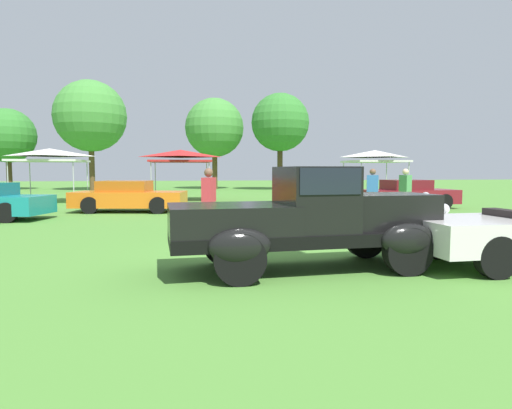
# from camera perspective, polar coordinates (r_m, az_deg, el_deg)

# --- Properties ---
(ground_plane) EXTENTS (120.00, 120.00, 0.00)m
(ground_plane) POSITION_cam_1_polar(r_m,az_deg,el_deg) (7.90, 4.61, -7.52)
(ground_plane) COLOR #4C8433
(feature_pickup_truck) EXTENTS (4.63, 2.06, 1.70)m
(feature_pickup_truck) POSITION_cam_1_polar(r_m,az_deg,el_deg) (7.25, 6.95, -1.67)
(feature_pickup_truck) COLOR black
(feature_pickup_truck) RESTS_ON ground_plane
(show_car_orange) EXTENTS (4.50, 2.36, 1.22)m
(show_car_orange) POSITION_cam_1_polar(r_m,az_deg,el_deg) (17.86, -16.26, 0.99)
(show_car_orange) COLOR orange
(show_car_orange) RESTS_ON ground_plane
(show_car_burgundy) EXTENTS (4.06, 1.95, 1.22)m
(show_car_burgundy) POSITION_cam_1_polar(r_m,az_deg,el_deg) (19.92, 19.27, 1.26)
(show_car_burgundy) COLOR maroon
(show_car_burgundy) RESTS_ON ground_plane
(spectator_near_truck) EXTENTS (0.38, 0.46, 1.69)m
(spectator_near_truck) POSITION_cam_1_polar(r_m,az_deg,el_deg) (10.88, -6.16, 0.64)
(spectator_near_truck) COLOR #283351
(spectator_near_truck) RESTS_ON ground_plane
(spectator_between_cars) EXTENTS (0.46, 0.37, 1.69)m
(spectator_between_cars) POSITION_cam_1_polar(r_m,az_deg,el_deg) (16.28, 14.91, 1.80)
(spectator_between_cars) COLOR #7F7056
(spectator_between_cars) RESTS_ON ground_plane
(spectator_by_row) EXTENTS (0.34, 0.45, 1.69)m
(spectator_by_row) POSITION_cam_1_polar(r_m,az_deg,el_deg) (16.78, 18.84, 1.78)
(spectator_by_row) COLOR #9E998E
(spectator_by_row) RESTS_ON ground_plane
(canopy_tent_left_field) EXTENTS (3.21, 3.21, 2.71)m
(canopy_tent_left_field) POSITION_cam_1_polar(r_m,az_deg,el_deg) (24.24, -25.27, 5.94)
(canopy_tent_left_field) COLOR #B7B7BC
(canopy_tent_left_field) RESTS_ON ground_plane
(canopy_tent_center_field) EXTENTS (3.18, 3.18, 2.71)m
(canopy_tent_center_field) POSITION_cam_1_polar(r_m,az_deg,el_deg) (23.66, -9.80, 6.35)
(canopy_tent_center_field) COLOR #B7B7BC
(canopy_tent_center_field) RESTS_ON ground_plane
(canopy_tent_right_field) EXTENTS (2.88, 2.88, 2.71)m
(canopy_tent_right_field) POSITION_cam_1_polar(r_m,az_deg,el_deg) (24.71, 15.23, 6.17)
(canopy_tent_right_field) COLOR #B7B7BC
(canopy_tent_right_field) RESTS_ON ground_plane
(treeline_far_left) EXTENTS (4.42, 4.42, 6.65)m
(treeline_far_left) POSITION_cam_1_polar(r_m,az_deg,el_deg) (41.55, -29.61, 7.78)
(treeline_far_left) COLOR #47331E
(treeline_far_left) RESTS_ON ground_plane
(treeline_mid_left) EXTENTS (5.68, 5.68, 8.78)m
(treeline_mid_left) POSITION_cam_1_polar(r_m,az_deg,el_deg) (38.07, -20.75, 10.68)
(treeline_mid_left) COLOR brown
(treeline_mid_left) RESTS_ON ground_plane
(treeline_center) EXTENTS (5.00, 5.00, 7.75)m
(treeline_center) POSITION_cam_1_polar(r_m,az_deg,el_deg) (38.15, -5.42, 9.90)
(treeline_center) COLOR brown
(treeline_center) RESTS_ON ground_plane
(treeline_mid_right) EXTENTS (4.72, 4.72, 7.87)m
(treeline_mid_right) POSITION_cam_1_polar(r_m,az_deg,el_deg) (36.37, 3.16, 10.58)
(treeline_mid_right) COLOR #47331E
(treeline_mid_right) RESTS_ON ground_plane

